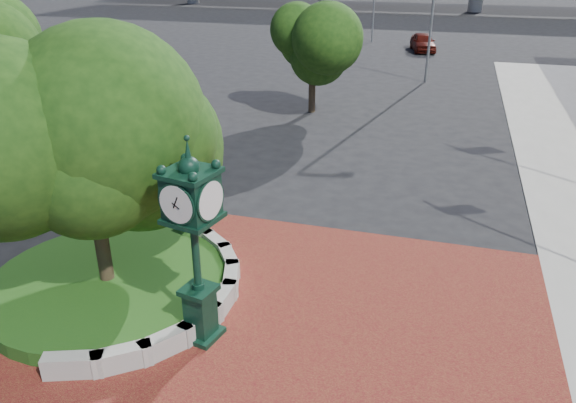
# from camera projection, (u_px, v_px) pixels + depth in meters

# --- Properties ---
(ground) EXTENTS (200.00, 200.00, 0.00)m
(ground) POSITION_uv_depth(u_px,v_px,m) (293.00, 323.00, 13.43)
(ground) COLOR black
(ground) RESTS_ON ground
(plaza) EXTENTS (12.00, 12.00, 0.04)m
(plaza) POSITION_uv_depth(u_px,v_px,m) (281.00, 349.00, 12.55)
(plaza) COLOR maroon
(plaza) RESTS_ON ground
(planter_wall) EXTENTS (2.96, 6.77, 0.54)m
(planter_wall) POSITION_uv_depth(u_px,v_px,m) (189.00, 296.00, 14.00)
(planter_wall) COLOR #9E9B93
(planter_wall) RESTS_ON ground
(grass_bed) EXTENTS (6.10, 6.10, 0.40)m
(grass_bed) POSITION_uv_depth(u_px,v_px,m) (108.00, 284.00, 14.60)
(grass_bed) COLOR #134012
(grass_bed) RESTS_ON ground
(tree_planter) EXTENTS (5.20, 5.20, 6.33)m
(tree_planter) POSITION_uv_depth(u_px,v_px,m) (88.00, 157.00, 13.12)
(tree_planter) COLOR #38281C
(tree_planter) RESTS_ON ground
(tree_street) EXTENTS (4.40, 4.40, 5.45)m
(tree_street) POSITION_uv_depth(u_px,v_px,m) (313.00, 50.00, 28.76)
(tree_street) COLOR #38281C
(tree_street) RESTS_ON ground
(post_clock) EXTENTS (1.16, 1.16, 4.80)m
(post_clock) POSITION_uv_depth(u_px,v_px,m) (194.00, 237.00, 11.85)
(post_clock) COLOR black
(post_clock) RESTS_ON ground
(parked_car) EXTENTS (2.63, 4.55, 1.46)m
(parked_car) POSITION_uv_depth(u_px,v_px,m) (423.00, 42.00, 46.53)
(parked_car) COLOR #4C100A
(parked_car) RESTS_ON ground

